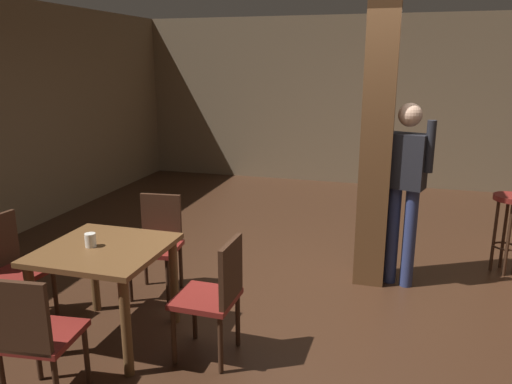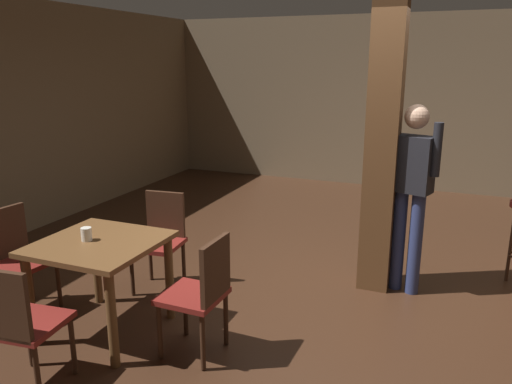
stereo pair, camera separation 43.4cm
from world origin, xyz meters
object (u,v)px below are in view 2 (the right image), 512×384
Objects in this scene: standing_person at (411,186)px; chair_south at (19,322)px; dining_table at (101,258)px; chair_north at (161,236)px; chair_east at (202,290)px; napkin_cup at (86,234)px; chair_west at (17,255)px.

chair_south is at bearing -130.34° from standing_person.
dining_table is at bearing -142.24° from standing_person.
chair_south is at bearing -88.56° from chair_north.
chair_east is 1.01m from napkin_cup.
standing_person is at bearing 20.07° from chair_north.
dining_table is at bearing -0.46° from chair_west.
standing_person reaches higher than chair_north.
dining_table is 0.99× the size of chair_west.
standing_person is at bearing 49.66° from chair_south.
dining_table is 0.86m from chair_north.
standing_person is (2.12, 0.78, 0.50)m from chair_north.
chair_south and chair_west have the same top height.
chair_north reaches higher than dining_table.
chair_south is 1.00× the size of chair_east.
chair_south is 0.86m from napkin_cup.
chair_south is at bearing -42.47° from chair_west.
napkin_cup reaches higher than dining_table.
napkin_cup is at bearing -165.26° from dining_table.
chair_north is at bearing 135.88° from chair_east.
chair_north is 1.21m from chair_west.
chair_south is 8.70× the size of napkin_cup.
napkin_cup is 0.06× the size of standing_person.
chair_west is (-0.86, -0.85, 0.00)m from chair_north.
chair_west reaches higher than napkin_cup.
standing_person reaches higher than dining_table.
napkin_cup is at bearing -143.03° from standing_person.
napkin_cup is (0.78, -0.03, 0.30)m from chair_west.
dining_table is at bearing 14.74° from napkin_cup.
chair_south is at bearing -88.12° from dining_table.
chair_west is 3.43m from standing_person.
dining_table is 0.88m from chair_west.
chair_west is (-0.87, 0.01, -0.11)m from dining_table.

